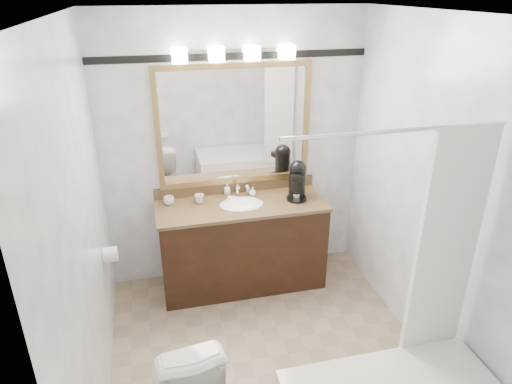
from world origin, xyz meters
TOP-DOWN VIEW (x-y plane):
  - room at (0.00, 0.00)m, footprint 2.42×2.62m
  - vanity at (0.00, 1.02)m, footprint 1.53×0.58m
  - mirror at (0.00, 1.28)m, footprint 1.40×0.04m
  - vanity_light_bar at (0.00, 1.23)m, footprint 1.02×0.14m
  - accent_stripe at (0.00, 1.29)m, footprint 2.40×0.01m
  - tp_roll at (-1.14, 0.66)m, footprint 0.11×0.12m
  - coffee_maker at (0.53, 1.04)m, footprint 0.19×0.23m
  - cup_left at (-0.63, 1.16)m, footprint 0.12×0.12m
  - cup_right at (-0.36, 1.13)m, footprint 0.10×0.10m
  - soap_bottle_a at (-0.09, 1.23)m, footprint 0.06×0.06m
  - soap_bottle_b at (0.14, 1.17)m, footprint 0.08×0.08m
  - soap_bar at (-0.07, 1.13)m, footprint 0.08×0.06m

SIDE VIEW (x-z plane):
  - vanity at x=0.00m, z-range -0.04..0.93m
  - tp_roll at x=-1.14m, z-range 0.64..0.76m
  - soap_bar at x=-0.07m, z-range 0.85..0.87m
  - cup_left at x=-0.63m, z-range 0.85..0.92m
  - cup_right at x=-0.36m, z-range 0.85..0.93m
  - soap_bottle_b at x=0.14m, z-range 0.85..0.93m
  - soap_bottle_a at x=-0.09m, z-range 0.85..0.96m
  - coffee_maker at x=0.53m, z-range 0.86..1.21m
  - room at x=0.00m, z-range -0.01..2.51m
  - mirror at x=0.00m, z-range 0.95..2.05m
  - accent_stripe at x=0.00m, z-range 2.07..2.13m
  - vanity_light_bar at x=0.00m, z-range 2.07..2.19m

